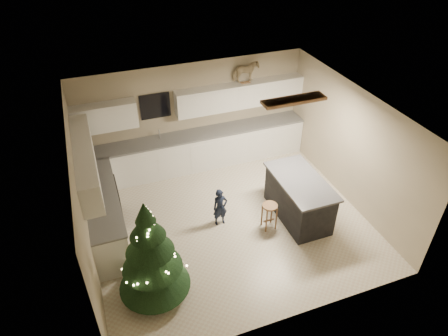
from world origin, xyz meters
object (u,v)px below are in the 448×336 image
Objects in this scene: bar_stool at (270,211)px; rocking_horse at (246,72)px; christmas_tree at (151,259)px; island at (299,198)px; toddler at (220,207)px.

rocking_horse is at bearing 78.22° from bar_stool.
bar_stool is 3.36m from rocking_horse.
christmas_tree is 4.94m from rocking_horse.
island reaches higher than bar_stool.
christmas_tree reaches higher than bar_stool.
bar_stool is 0.29× the size of christmas_tree.
toddler is 3.30m from rocking_horse.
christmas_tree is 2.10m from toddler.
island is 2.79× the size of rocking_horse.
bar_stool is at bearing 17.13° from christmas_tree.
island is at bearing 15.38° from christmas_tree.
island reaches higher than toddler.
rocking_horse is at bearing 48.69° from christmas_tree.
toddler reaches higher than bar_stool.
bar_stool is at bearing -170.95° from island.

